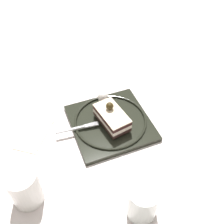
# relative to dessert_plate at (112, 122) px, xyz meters

# --- Properties ---
(ground_plane) EXTENTS (2.40, 2.40, 0.00)m
(ground_plane) POSITION_rel_dessert_plate_xyz_m (0.00, -0.03, -0.01)
(ground_plane) COLOR silver
(dessert_plate) EXTENTS (0.22, 0.22, 0.02)m
(dessert_plate) POSITION_rel_dessert_plate_xyz_m (0.00, 0.00, 0.00)
(dessert_plate) COLOR black
(dessert_plate) RESTS_ON ground_plane
(cake_slice) EXTENTS (0.07, 0.12, 0.06)m
(cake_slice) POSITION_rel_dessert_plate_xyz_m (0.00, 0.01, 0.03)
(cake_slice) COLOR #301D1A
(cake_slice) RESTS_ON dessert_plate
(whipped_cream_dollop) EXTENTS (0.03, 0.03, 0.04)m
(whipped_cream_dollop) POSITION_rel_dessert_plate_xyz_m (-0.00, -0.08, 0.03)
(whipped_cream_dollop) COLOR white
(whipped_cream_dollop) RESTS_ON dessert_plate
(fork) EXTENTS (0.12, 0.02, 0.00)m
(fork) POSITION_rel_dessert_plate_xyz_m (0.10, -0.01, 0.01)
(fork) COLOR silver
(fork) RESTS_ON dessert_plate
(drink_glass_near) EXTENTS (0.07, 0.07, 0.10)m
(drink_glass_near) POSITION_rel_dessert_plate_xyz_m (0.26, 0.13, 0.03)
(drink_glass_near) COLOR white
(drink_glass_near) RESTS_ON ground_plane
(drink_glass_far) EXTENTS (0.07, 0.07, 0.09)m
(drink_glass_far) POSITION_rel_dessert_plate_xyz_m (0.04, 0.26, 0.03)
(drink_glass_far) COLOR white
(drink_glass_far) RESTS_ON ground_plane
(folded_napkin) EXTENTS (0.13, 0.14, 0.00)m
(folded_napkin) POSITION_rel_dessert_plate_xyz_m (0.21, -0.05, -0.01)
(folded_napkin) COLOR beige
(folded_napkin) RESTS_ON ground_plane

